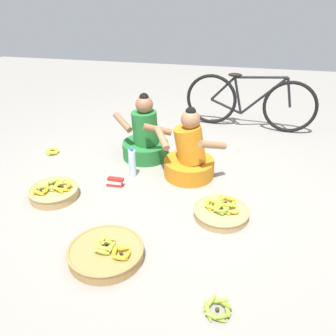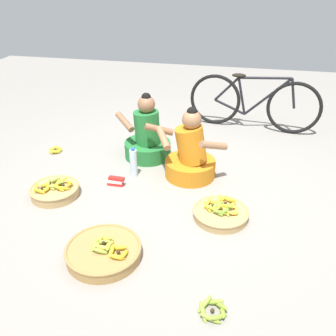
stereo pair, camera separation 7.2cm
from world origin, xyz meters
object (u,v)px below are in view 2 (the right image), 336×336
Objects in this scene: vendor_woman_front at (190,155)px; loose_bananas_near_bicycle at (213,310)px; banana_basket_mid_left at (221,212)px; packet_carton_stack at (116,181)px; banana_basket_back_center at (104,251)px; water_bottle at (133,163)px; loose_bananas_front_center at (55,150)px; bicycle_leaning at (253,103)px; banana_basket_mid_right at (55,190)px; vendor_woman_behind at (147,138)px.

vendor_woman_front reaches higher than loose_bananas_near_bicycle.
banana_basket_mid_left reaches higher than packet_carton_stack.
water_bottle reaches higher than banana_basket_back_center.
water_bottle is (1.07, -0.33, 0.12)m from loose_bananas_front_center.
vendor_woman_front is at bearing 26.10° from packet_carton_stack.
loose_bananas_near_bicycle is (-0.17, -3.10, -0.33)m from bicycle_leaning.
vendor_woman_front is 0.45× the size of bicycle_leaning.
banana_basket_back_center is 1.07m from banana_basket_mid_left.
loose_bananas_front_center is 0.84× the size of loose_bananas_near_bicycle.
banana_basket_mid_left is 1.12m from packet_carton_stack.
banana_basket_mid_right is at bearing 137.45° from banana_basket_back_center.
bicycle_leaning is at bearing 52.85° from water_bottle.
banana_basket_back_center is at bearing -42.55° from banana_basket_mid_right.
vendor_woman_behind is 1.36m from banana_basket_mid_left.
loose_bananas_near_bicycle is (0.04, -1.02, -0.02)m from banana_basket_mid_left.
loose_bananas_near_bicycle is at bearing -93.22° from bicycle_leaning.
loose_bananas_front_center is (-2.02, 0.86, -0.02)m from banana_basket_mid_left.
water_bottle is at bearing -168.18° from vendor_woman_front.
bicycle_leaning reaches higher than loose_bananas_near_bicycle.
vendor_woman_behind is at bearing 86.33° from water_bottle.
water_bottle reaches higher than loose_bananas_front_center.
banana_basket_back_center is 2.69× the size of loose_bananas_near_bicycle.
water_bottle is at bearing 122.59° from loose_bananas_near_bicycle.
vendor_woman_behind reaches higher than bicycle_leaning.
bicycle_leaning is at bearing 69.42° from banana_basket_back_center.
vendor_woman_behind is at bearing 55.93° from banana_basket_mid_right.
banana_basket_mid_right is at bearing -149.22° from packet_carton_stack.
loose_bananas_front_center is at bearing 127.78° from banana_basket_back_center.
loose_bananas_near_bicycle is (0.97, -2.01, -0.21)m from vendor_woman_behind.
bicycle_leaning is 3.66× the size of banana_basket_mid_right.
bicycle_leaning reaches higher than loose_bananas_front_center.
bicycle_leaning is 3.12m from loose_bananas_near_bicycle.
vendor_woman_behind is at bearing -136.19° from bicycle_leaning.
loose_bananas_near_bicycle is 1.19× the size of packet_carton_stack.
water_bottle is 0.28m from packet_carton_stack.
banana_basket_mid_left is at bearing -59.95° from vendor_woman_front.
banana_basket_mid_right is at bearing -124.07° from vendor_woman_behind.
vendor_woman_behind is (-0.54, 0.33, -0.00)m from vendor_woman_front.
water_bottle is at bearing 60.72° from packet_carton_stack.
vendor_woman_front is 4.21× the size of loose_bananas_front_center.
vendor_woman_front reaches higher than packet_carton_stack.
loose_bananas_front_center is at bearing 137.58° from loose_bananas_near_bicycle.
banana_basket_mid_right is 2.17× the size of loose_bananas_near_bicycle.
loose_bananas_front_center is at bearing -151.45° from bicycle_leaning.
banana_basket_mid_right reaches higher than loose_bananas_near_bicycle.
loose_bananas_front_center is 0.56× the size of water_bottle.
vendor_woman_front reaches higher than banana_basket_back_center.
loose_bananas_near_bicycle is at bearing -87.60° from banana_basket_mid_left.
water_bottle reaches higher than packet_carton_stack.
vendor_woman_behind is 0.72m from packet_carton_stack.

